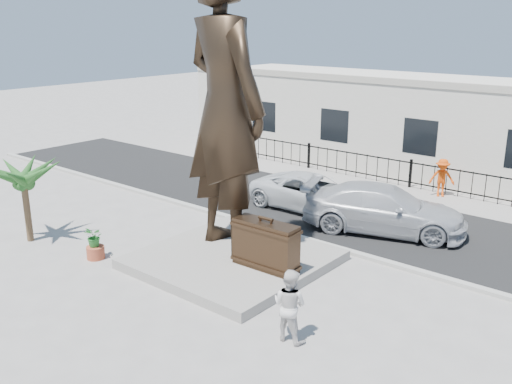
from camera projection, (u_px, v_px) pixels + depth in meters
ground at (211, 285)px, 16.19m from camera, size 100.00×100.00×0.00m
street at (355, 214)px, 22.08m from camera, size 40.00×7.00×0.01m
curb at (303, 238)px, 19.49m from camera, size 40.00×0.25×0.12m
far_sidewalk at (401, 191)px, 25.02m from camera, size 40.00×2.50×0.02m
plinth at (233, 259)px, 17.56m from camera, size 5.20×5.20×0.30m
fence at (410, 175)px, 25.44m from camera, size 22.00×0.10×1.20m
building at (450, 126)px, 28.07m from camera, size 28.00×7.00×4.40m
statue at (226, 108)px, 16.97m from camera, size 3.62×2.80×8.84m
suitcase at (266, 245)px, 16.41m from camera, size 2.01×0.69×1.41m
tourist at (290, 305)px, 13.20m from camera, size 0.90×0.72×1.77m
car_white at (312, 193)px, 22.44m from camera, size 5.02×2.39×1.38m
car_silver at (384, 209)px, 20.10m from camera, size 6.12×4.04×1.65m
worker at (442, 178)px, 24.06m from camera, size 1.21×1.04×1.63m
palm_tree at (31, 240)px, 19.47m from camera, size 1.80×1.80×3.20m
planter at (96, 252)px, 17.95m from camera, size 0.56×0.56×0.40m
shrub at (94, 237)px, 17.80m from camera, size 0.64×0.57×0.66m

